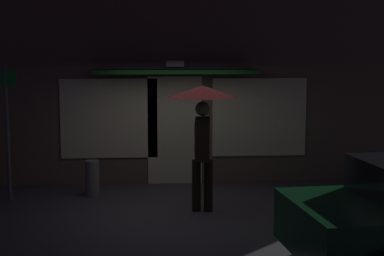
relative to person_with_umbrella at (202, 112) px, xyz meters
The scene contains 5 objects.
ground_plane 1.73m from the person_with_umbrella, behind, with size 18.00×18.00×0.00m, color #423F44.
building_facade 2.34m from the person_with_umbrella, 98.54° to the left, with size 10.72×1.00×3.97m.
person_with_umbrella is the anchor object (origin of this frame).
street_sign_post 3.57m from the person_with_umbrella, 163.68° to the left, with size 0.40×0.07×2.46m.
sidewalk_bollard 2.65m from the person_with_umbrella, 148.68° to the left, with size 0.26×0.26×0.68m, color slate.
Camera 1 is at (-0.60, -9.44, 2.68)m, focal length 54.03 mm.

